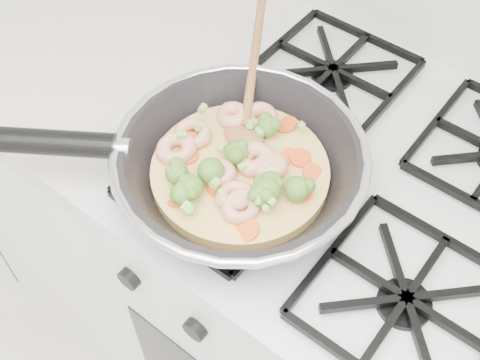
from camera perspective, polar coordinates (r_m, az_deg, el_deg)
The scene contains 3 objects.
stove at distance 1.28m, azimuth 8.31°, elevation -11.87°, with size 0.60×0.60×0.92m.
counter_left at distance 1.62m, azimuth -16.13°, elevation 4.27°, with size 1.00×0.60×0.90m.
skillet at distance 0.82m, azimuth -0.39°, elevation 1.45°, with size 0.48×0.48×0.09m.
Camera 1 is at (0.20, 1.15, 1.60)m, focal length 45.13 mm.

